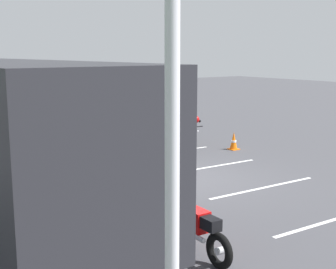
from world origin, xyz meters
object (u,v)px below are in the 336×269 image
(spectator_centre, at_px, (96,149))
(parked_motorcycle_silver, at_px, (192,226))
(stunt_motorcycle, at_px, (186,117))
(flagpole, at_px, (169,89))
(spectator_left, at_px, (121,157))
(traffic_cone, at_px, (234,141))
(spectator_far_left, at_px, (159,166))

(spectator_centre, bearing_deg, parked_motorcycle_silver, 175.40)
(stunt_motorcycle, height_order, flagpole, flagpole)
(spectator_centre, xyz_separation_m, flagpole, (-8.33, 3.61, 2.19))
(flagpole, bearing_deg, stunt_motorcycle, -37.56)
(spectator_left, xyz_separation_m, traffic_cone, (2.69, -6.05, -0.71))
(parked_motorcycle_silver, bearing_deg, traffic_cone, -47.46)
(parked_motorcycle_silver, bearing_deg, flagpole, 140.50)
(parked_motorcycle_silver, distance_m, flagpole, 5.81)
(traffic_cone, bearing_deg, flagpole, 135.46)
(spectator_left, distance_m, traffic_cone, 6.66)
(parked_motorcycle_silver, xyz_separation_m, stunt_motorcycle, (7.60, -5.62, 0.57))
(spectator_far_left, relative_size, parked_motorcycle_silver, 0.81)
(spectator_centre, distance_m, flagpole, 9.34)
(flagpole, relative_size, traffic_cone, 10.36)
(parked_motorcycle_silver, height_order, traffic_cone, parked_motorcycle_silver)
(spectator_far_left, height_order, stunt_motorcycle, stunt_motorcycle)
(spectator_far_left, bearing_deg, stunt_motorcycle, -41.86)
(spectator_far_left, relative_size, spectator_centre, 0.97)
(parked_motorcycle_silver, distance_m, traffic_cone, 8.83)
(traffic_cone, bearing_deg, parked_motorcycle_silver, 132.54)
(spectator_far_left, distance_m, spectator_centre, 2.24)
(parked_motorcycle_silver, bearing_deg, spectator_left, -7.95)
(flagpole, bearing_deg, spectator_far_left, -33.30)
(traffic_cone, bearing_deg, spectator_left, 114.02)
(spectator_far_left, bearing_deg, traffic_cone, -56.55)
(spectator_centre, distance_m, parked_motorcycle_silver, 4.43)
(spectator_centre, xyz_separation_m, parked_motorcycle_silver, (-4.38, 0.35, -0.54))
(spectator_far_left, xyz_separation_m, traffic_cone, (3.79, -5.73, -0.68))
(spectator_left, xyz_separation_m, flagpole, (-7.23, 3.71, 2.20))
(parked_motorcycle_silver, xyz_separation_m, flagpole, (-3.95, 3.26, 2.74))
(spectator_far_left, xyz_separation_m, spectator_left, (1.09, 0.32, 0.03))
(stunt_motorcycle, bearing_deg, flagpole, 142.44)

